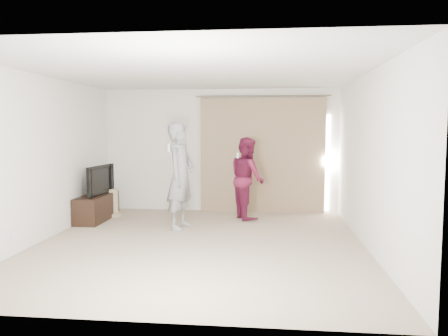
{
  "coord_description": "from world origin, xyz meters",
  "views": [
    {
      "loc": [
        1.06,
        -6.5,
        1.77
      ],
      "look_at": [
        0.25,
        1.2,
        1.07
      ],
      "focal_mm": 35.0,
      "sensor_mm": 36.0,
      "label": 1
    }
  ],
  "objects_px": {
    "tv": "(96,180)",
    "person_man": "(181,176)",
    "person_woman": "(247,178)",
    "tv_console": "(97,207)"
  },
  "relations": [
    {
      "from": "person_woman",
      "to": "tv",
      "type": "bearing_deg",
      "value": -170.73
    },
    {
      "from": "tv_console",
      "to": "person_woman",
      "type": "distance_m",
      "value": 2.98
    },
    {
      "from": "tv_console",
      "to": "tv",
      "type": "distance_m",
      "value": 0.53
    },
    {
      "from": "tv",
      "to": "person_man",
      "type": "xyz_separation_m",
      "value": [
        1.77,
        -0.54,
        0.16
      ]
    },
    {
      "from": "tv_console",
      "to": "tv",
      "type": "height_order",
      "value": "tv"
    },
    {
      "from": "person_man",
      "to": "person_woman",
      "type": "xyz_separation_m",
      "value": [
        1.12,
        1.01,
        -0.14
      ]
    },
    {
      "from": "tv",
      "to": "person_man",
      "type": "distance_m",
      "value": 1.86
    },
    {
      "from": "person_man",
      "to": "person_woman",
      "type": "distance_m",
      "value": 1.51
    },
    {
      "from": "person_man",
      "to": "person_woman",
      "type": "bearing_deg",
      "value": 42.15
    },
    {
      "from": "tv",
      "to": "tv_console",
      "type": "bearing_deg",
      "value": 0.0
    }
  ]
}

